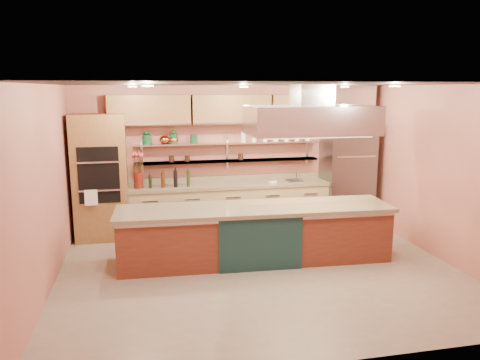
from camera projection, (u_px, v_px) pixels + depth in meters
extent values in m
cube|color=gray|center=(260.00, 272.00, 7.12)|extent=(6.00, 5.00, 0.02)
cube|color=black|center=(262.00, 84.00, 6.59)|extent=(6.00, 5.00, 0.02)
cube|color=#BA6A57|center=(230.00, 157.00, 9.25)|extent=(6.00, 0.04, 2.80)
cube|color=#BA6A57|center=(327.00, 231.00, 4.45)|extent=(6.00, 0.04, 2.80)
cube|color=#BA6A57|center=(44.00, 190.00, 6.24)|extent=(0.04, 5.00, 2.80)
cube|color=#BA6A57|center=(443.00, 174.00, 7.47)|extent=(0.04, 5.00, 2.80)
cube|color=brown|center=(101.00, 177.00, 8.50)|extent=(0.95, 0.64, 2.30)
cube|color=slate|center=(347.00, 174.00, 9.45)|extent=(0.95, 0.72, 2.10)
cube|color=tan|center=(230.00, 207.00, 9.14)|extent=(3.84, 0.64, 0.93)
cube|color=silver|center=(228.00, 161.00, 9.13)|extent=(3.60, 0.26, 0.03)
cube|color=silver|center=(228.00, 143.00, 9.06)|extent=(3.60, 0.26, 0.03)
cube|color=brown|center=(231.00, 109.00, 8.90)|extent=(4.60, 0.36, 0.55)
cube|color=silver|center=(311.00, 120.00, 7.35)|extent=(2.00, 1.00, 0.45)
cube|color=#FFE5A5|center=(259.00, 86.00, 6.78)|extent=(4.00, 2.80, 0.02)
cube|color=brown|center=(255.00, 234.00, 7.51)|extent=(4.32, 1.12, 0.89)
cylinder|color=#62150E|center=(138.00, 180.00, 8.62)|extent=(0.20, 0.20, 0.30)
cube|color=black|center=(169.00, 180.00, 8.74)|extent=(0.85, 0.37, 0.26)
cube|color=white|center=(272.00, 180.00, 9.16)|extent=(0.15, 0.11, 0.08)
cylinder|color=white|center=(296.00, 174.00, 9.35)|extent=(0.04, 0.04, 0.24)
ellipsoid|color=#CA562E|center=(165.00, 140.00, 8.80)|extent=(0.26, 0.26, 0.16)
cylinder|color=#0F4822|center=(194.00, 139.00, 8.91)|extent=(0.14, 0.14, 0.16)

